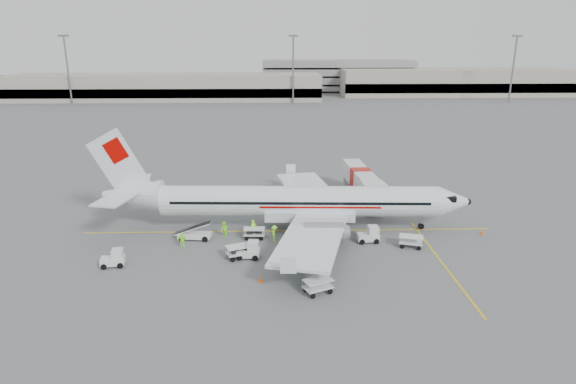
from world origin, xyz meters
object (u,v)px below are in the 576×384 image
at_px(tug_fore, 368,234).
at_px(jet_bridge, 360,185).
at_px(tug_mid, 248,250).
at_px(belt_loader, 194,228).
at_px(tug_aft, 112,258).
at_px(aircraft, 300,181).

bearing_deg(tug_fore, jet_bridge, 80.77).
bearing_deg(tug_mid, jet_bridge, 56.63).
bearing_deg(belt_loader, tug_aft, -130.85).
xyz_separation_m(tug_fore, tug_mid, (-12.06, -3.51, -0.01)).
relative_size(aircraft, tug_aft, 18.81).
bearing_deg(tug_mid, aircraft, 59.63).
relative_size(jet_bridge, tug_mid, 7.39).
relative_size(belt_loader, tug_mid, 2.08).
distance_m(aircraft, tug_fore, 9.07).
bearing_deg(tug_aft, jet_bridge, 27.15).
relative_size(aircraft, belt_loader, 8.73).
height_order(aircraft, jet_bridge, aircraft).
bearing_deg(aircraft, tug_fore, -27.43).
distance_m(belt_loader, tug_fore, 17.87).
bearing_deg(belt_loader, tug_mid, -34.10).
xyz_separation_m(tug_mid, tug_aft, (-12.23, -1.43, -0.03)).
height_order(jet_bridge, belt_loader, jet_bridge).
relative_size(jet_bridge, tug_aft, 7.64).
relative_size(jet_bridge, tug_fore, 7.30).
distance_m(tug_fore, tug_aft, 24.78).
bearing_deg(jet_bridge, tug_aft, -147.96).
bearing_deg(jet_bridge, tug_fore, -99.86).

